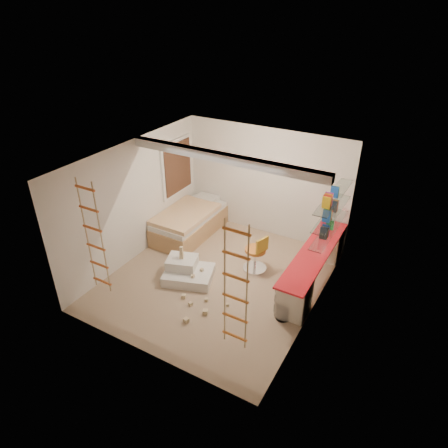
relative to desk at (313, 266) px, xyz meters
The scene contains 15 objects.
floor 1.96m from the desk, 153.35° to the right, with size 4.50×4.50×0.00m, color tan.
ceiling_beam 2.78m from the desk, 161.89° to the right, with size 4.00×0.18×0.16m, color white.
window_frame 3.91m from the desk, behind, with size 0.06×1.15×1.35m, color white.
window_blind 3.88m from the desk, behind, with size 0.02×1.00×1.20m, color #4C2D1E.
rope_ladder_left 4.18m from the desk, 139.59° to the right, with size 0.41×0.04×2.13m, color #D25223, non-canonical shape.
rope_ladder_right 2.86m from the desk, 98.00° to the right, with size 0.41×0.04×2.13m, color orange, non-canonical shape.
waste_bin 1.30m from the desk, 94.52° to the right, with size 0.25×0.25×0.32m, color white.
desk is the anchor object (origin of this frame).
shelves 1.14m from the desk, 60.31° to the left, with size 0.25×1.80×0.71m.
bed 3.22m from the desk, behind, with size 1.02×2.00×0.69m.
task_lamp 1.21m from the desk, 92.80° to the left, with size 0.14×0.36×0.57m.
swivel_chair 1.18m from the desk, behind, with size 0.63×0.63×0.85m.
play_platform 2.54m from the desk, 153.32° to the right, with size 1.16×1.02×0.43m.
toy_blocks 2.42m from the desk, 142.66° to the right, with size 1.39×1.25×0.70m.
books 1.28m from the desk, 60.31° to the left, with size 0.14×0.58×0.92m.
Camera 1 is at (3.38, -5.64, 5.03)m, focal length 32.00 mm.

